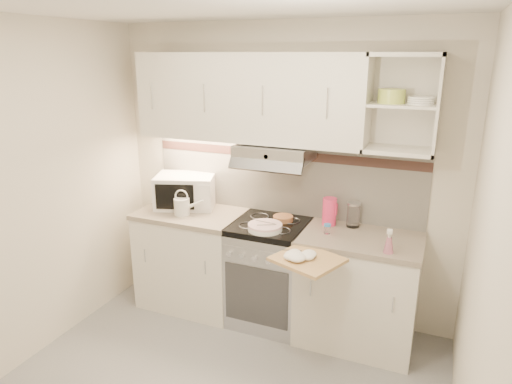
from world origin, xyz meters
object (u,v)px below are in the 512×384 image
spray_bottle (389,243)px  cutting_board (308,260)px  electric_range (269,272)px  watering_can (183,206)px  glass_jar (353,215)px  microwave (185,191)px  pink_pitcher (329,212)px  plate_stack (265,227)px

spray_bottle → cutting_board: bearing=-156.3°
electric_range → watering_can: bearing=-173.1°
electric_range → glass_jar: 0.87m
watering_can → glass_jar: watering_can is taller
microwave → watering_can: size_ratio=2.34×
electric_range → pink_pitcher: 0.74m
plate_stack → glass_jar: size_ratio=1.34×
glass_jar → pink_pitcher: bearing=-170.7°
microwave → spray_bottle: bearing=-29.4°
microwave → electric_range: bearing=-26.7°
microwave → plate_stack: size_ratio=2.24×
glass_jar → plate_stack: bearing=-150.9°
spray_bottle → microwave: bearing=165.2°
watering_can → pink_pitcher: bearing=-4.0°
electric_range → spray_bottle: spray_bottle is taller
pink_pitcher → glass_jar: size_ratio=1.10×
plate_stack → glass_jar: bearing=29.1°
microwave → spray_bottle: microwave is taller
electric_range → watering_can: (-0.77, -0.09, 0.53)m
watering_can → glass_jar: 1.44m
plate_stack → electric_range: bearing=97.5°
plate_stack → cutting_board: 0.56m
electric_range → spray_bottle: 1.13m
microwave → cutting_board: size_ratio=1.44×
watering_can → plate_stack: size_ratio=0.96×
plate_stack → pink_pitcher: bearing=35.9°
pink_pitcher → spray_bottle: bearing=-26.0°
electric_range → plate_stack: bearing=-82.5°
plate_stack → spray_bottle: size_ratio=1.44×
pink_pitcher → watering_can: bearing=-158.4°
pink_pitcher → electric_range: bearing=-150.9°
glass_jar → spray_bottle: bearing=-50.9°
watering_can → pink_pitcher: same height
electric_range → watering_can: size_ratio=3.43×
pink_pitcher → spray_bottle: pink_pitcher is taller
watering_can → cutting_board: 1.31m
electric_range → spray_bottle: size_ratio=4.76×
pink_pitcher → glass_jar: (0.19, 0.03, -0.01)m
watering_can → cutting_board: size_ratio=0.61×
electric_range → pink_pitcher: size_ratio=3.99×
electric_range → plate_stack: size_ratio=3.29×
pink_pitcher → glass_jar: 0.19m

